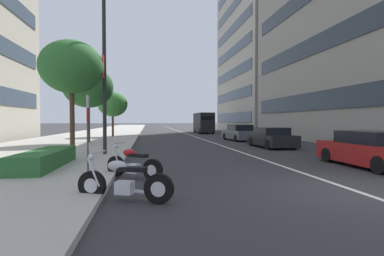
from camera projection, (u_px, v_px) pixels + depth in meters
name	position (u px, v px, depth m)	size (l,w,h in m)	color
ground_plane	(362.00, 193.00, 7.15)	(400.00, 400.00, 0.00)	#303033
sidewalk_right_plaza	(99.00, 135.00, 35.11)	(160.00, 9.77, 0.15)	#B2ADA3
lane_centre_stripe	(184.00, 133.00, 41.74)	(110.00, 0.16, 0.01)	silver
motorcycle_under_tarp	(124.00, 183.00, 6.40)	(0.98, 2.14, 1.11)	black
motorcycle_nearest_camera	(133.00, 165.00, 8.92)	(1.40, 1.75, 1.11)	black
car_far_down_avenue	(371.00, 150.00, 11.11)	(4.46, 1.97, 1.39)	maroon
car_lead_in_lane	(271.00, 138.00, 19.29)	(4.18, 2.01, 1.33)	black
car_mid_block_traffic	(239.00, 133.00, 26.07)	(4.68, 2.01, 1.43)	#4C515B
delivery_van_ahead	(204.00, 122.00, 41.23)	(5.86, 2.10, 2.87)	black
parking_sign_by_curb	(88.00, 123.00, 9.17)	(0.32, 0.06, 2.50)	#47494C
street_lamp_with_banners	(111.00, 55.00, 14.18)	(1.26, 2.40, 8.17)	#232326
clipped_hedge_bed	(45.00, 159.00, 10.25)	(4.14, 1.10, 0.58)	#28602D
street_tree_near_plaza_corner	(72.00, 67.00, 13.45)	(2.89, 2.89, 5.37)	#473323
street_tree_mid_sidewalk	(88.00, 87.00, 21.88)	(3.70, 3.70, 5.77)	#473323
street_tree_by_lamp_post	(113.00, 104.00, 30.22)	(3.04, 3.04, 4.66)	#473323
office_tower_near_left	(295.00, 45.00, 48.08)	(20.11, 21.86, 28.65)	#B7B2A3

